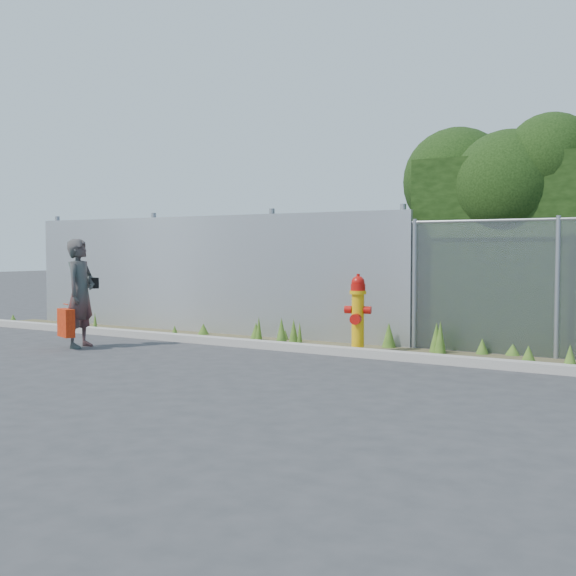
# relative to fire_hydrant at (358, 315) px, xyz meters

# --- Properties ---
(ground) EXTENTS (80.00, 80.00, 0.00)m
(ground) POSITION_rel_fire_hydrant_xyz_m (-0.50, -2.11, -0.58)
(ground) COLOR #333335
(ground) RESTS_ON ground
(curb) EXTENTS (16.00, 0.22, 0.12)m
(curb) POSITION_rel_fire_hydrant_xyz_m (-0.50, -0.31, -0.52)
(curb) COLOR #9E978F
(curb) RESTS_ON ground
(weed_strip) EXTENTS (16.00, 1.31, 0.50)m
(weed_strip) POSITION_rel_fire_hydrant_xyz_m (0.08, 0.35, -0.48)
(weed_strip) COLOR #4B432B
(weed_strip) RESTS_ON ground
(corrugated_fence) EXTENTS (8.50, 0.21, 2.30)m
(corrugated_fence) POSITION_rel_fire_hydrant_xyz_m (-3.75, 0.90, 0.52)
(corrugated_fence) COLOR #A8AAAF
(corrugated_fence) RESTS_ON ground
(fire_hydrant) EXTENTS (0.40, 0.36, 1.21)m
(fire_hydrant) POSITION_rel_fire_hydrant_xyz_m (0.00, 0.00, 0.00)
(fire_hydrant) COLOR #DFA50B
(fire_hydrant) RESTS_ON ground
(woman) EXTENTS (0.58, 0.72, 1.74)m
(woman) POSITION_rel_fire_hydrant_xyz_m (-4.07, -1.74, 0.29)
(woman) COLOR #0D5750
(woman) RESTS_ON ground
(red_tote_bag) EXTENTS (0.40, 0.15, 0.52)m
(red_tote_bag) POSITION_rel_fire_hydrant_xyz_m (-4.08, -2.04, -0.16)
(red_tote_bag) COLOR #9D1C08
(black_shoulder_bag) EXTENTS (0.23, 0.10, 0.18)m
(black_shoulder_bag) POSITION_rel_fire_hydrant_xyz_m (-4.06, -1.49, 0.44)
(black_shoulder_bag) COLOR black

